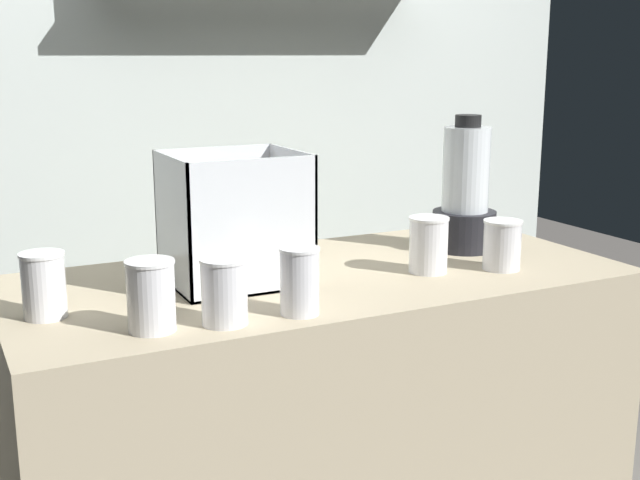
{
  "coord_description": "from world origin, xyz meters",
  "views": [
    {
      "loc": [
        -0.8,
        -1.6,
        1.39
      ],
      "look_at": [
        0.0,
        0.0,
        0.98
      ],
      "focal_mm": 45.58,
      "sensor_mm": 36.0,
      "label": 1
    }
  ],
  "objects": [
    {
      "name": "juice_cup_beet_right",
      "position": [
        -0.16,
        -0.24,
        0.96
      ],
      "size": [
        0.08,
        0.08,
        0.13
      ],
      "color": "white",
      "rests_on": "counter"
    },
    {
      "name": "juice_cup_beet_far_left",
      "position": [
        -0.61,
        -0.05,
        0.96
      ],
      "size": [
        0.08,
        0.08,
        0.13
      ],
      "color": "white",
      "rests_on": "counter"
    },
    {
      "name": "back_wall_unit",
      "position": [
        0.0,
        0.77,
        1.26
      ],
      "size": [
        2.6,
        0.24,
        2.5
      ],
      "color": "silver",
      "rests_on": "ground_plane"
    },
    {
      "name": "juice_cup_mango_far_right",
      "position": [
        0.23,
        -0.09,
        0.96
      ],
      "size": [
        0.09,
        0.09,
        0.13
      ],
      "color": "white",
      "rests_on": "counter"
    },
    {
      "name": "juice_cup_mango_rightmost",
      "position": [
        0.4,
        -0.15,
        0.95
      ],
      "size": [
        0.09,
        0.09,
        0.12
      ],
      "color": "white",
      "rests_on": "counter"
    },
    {
      "name": "carrot_display_bin",
      "position": [
        -0.2,
        0.03,
        0.99
      ],
      "size": [
        0.28,
        0.25,
        0.29
      ],
      "color": "white",
      "rests_on": "counter"
    },
    {
      "name": "counter",
      "position": [
        0.0,
        0.0,
        0.45
      ],
      "size": [
        1.4,
        0.64,
        0.9
      ],
      "primitive_type": "cube",
      "color": "tan",
      "rests_on": "ground_plane"
    },
    {
      "name": "blender_pitcher",
      "position": [
        0.44,
        0.05,
        1.04
      ],
      "size": [
        0.16,
        0.16,
        0.34
      ],
      "color": "black",
      "rests_on": "counter"
    },
    {
      "name": "juice_cup_beet_left",
      "position": [
        -0.44,
        -0.21,
        0.96
      ],
      "size": [
        0.09,
        0.09,
        0.13
      ],
      "color": "white",
      "rests_on": "counter"
    },
    {
      "name": "juice_cup_beet_middle",
      "position": [
        -0.31,
        -0.23,
        0.96
      ],
      "size": [
        0.09,
        0.09,
        0.13
      ],
      "color": "white",
      "rests_on": "counter"
    }
  ]
}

